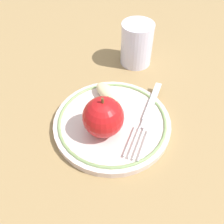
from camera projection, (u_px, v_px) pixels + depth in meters
name	position (u px, v px, depth m)	size (l,w,h in m)	color
ground_plane	(117.00, 125.00, 0.47)	(2.00, 2.00, 0.00)	olive
plate	(112.00, 122.00, 0.46)	(0.22, 0.22, 0.02)	beige
apple_red_whole	(103.00, 117.00, 0.41)	(0.07, 0.07, 0.08)	red
apple_slice_front	(108.00, 93.00, 0.49)	(0.07, 0.03, 0.02)	beige
fork	(147.00, 114.00, 0.46)	(0.17, 0.11, 0.00)	silver
drinking_glass	(137.00, 44.00, 0.56)	(0.07, 0.07, 0.10)	silver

